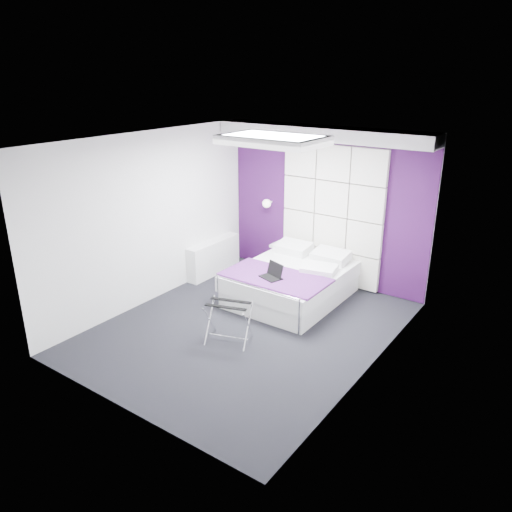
{
  "coord_description": "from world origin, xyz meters",
  "views": [
    {
      "loc": [
        3.69,
        -5.01,
        3.41
      ],
      "look_at": [
        -0.1,
        0.35,
        0.95
      ],
      "focal_mm": 35.0,
      "sensor_mm": 36.0,
      "label": 1
    }
  ],
  "objects": [
    {
      "name": "skylight",
      "position": [
        0.0,
        0.6,
        2.55
      ],
      "size": [
        1.36,
        0.86,
        0.12
      ],
      "primitive_type": null,
      "color": "white",
      "rests_on": "ceiling"
    },
    {
      "name": "headboard",
      "position": [
        0.15,
        2.14,
        1.17
      ],
      "size": [
        1.8,
        0.08,
        2.3
      ],
      "primitive_type": null,
      "color": "white",
      "rests_on": "wall_back"
    },
    {
      "name": "radiator",
      "position": [
        -1.69,
        1.3,
        0.3
      ],
      "size": [
        0.22,
        1.2,
        0.6
      ],
      "primitive_type": "cube",
      "color": "white",
      "rests_on": "floor"
    },
    {
      "name": "soffit",
      "position": [
        0.0,
        1.95,
        2.5
      ],
      "size": [
        3.58,
        0.5,
        0.2
      ],
      "primitive_type": "cube",
      "color": "white",
      "rests_on": "wall_back"
    },
    {
      "name": "accent_wall",
      "position": [
        0.0,
        2.19,
        1.3
      ],
      "size": [
        3.58,
        0.02,
        2.58
      ],
      "primitive_type": "cube",
      "color": "#380F42",
      "rests_on": "wall_back"
    },
    {
      "name": "ceiling",
      "position": [
        0.0,
        0.0,
        2.6
      ],
      "size": [
        4.4,
        4.4,
        0.0
      ],
      "primitive_type": "plane",
      "rotation": [
        3.14,
        0.0,
        0.0
      ],
      "color": "white",
      "rests_on": "wall_back"
    },
    {
      "name": "wall_right",
      "position": [
        1.8,
        0.0,
        1.3
      ],
      "size": [
        0.0,
        4.4,
        4.4
      ],
      "primitive_type": "plane",
      "rotation": [
        1.57,
        0.0,
        -1.57
      ],
      "color": "silver",
      "rests_on": "floor"
    },
    {
      "name": "floor",
      "position": [
        0.0,
        0.0,
        0.0
      ],
      "size": [
        4.4,
        4.4,
        0.0
      ],
      "primitive_type": "plane",
      "color": "black",
      "rests_on": "ground"
    },
    {
      "name": "nightstand",
      "position": [
        -0.68,
        2.02,
        0.51
      ],
      "size": [
        0.42,
        0.32,
        0.05
      ],
      "primitive_type": "cube",
      "color": "white",
      "rests_on": "wall_back"
    },
    {
      "name": "wall_lamp",
      "position": [
        -1.05,
        2.06,
        1.22
      ],
      "size": [
        0.15,
        0.15,
        0.15
      ],
      "primitive_type": "sphere",
      "color": "white",
      "rests_on": "wall_back"
    },
    {
      "name": "bed",
      "position": [
        -0.01,
        1.19,
        0.28
      ],
      "size": [
        1.58,
        1.9,
        0.67
      ],
      "color": "white",
      "rests_on": "floor"
    },
    {
      "name": "wall_back",
      "position": [
        0.0,
        2.2,
        1.3
      ],
      "size": [
        3.6,
        0.0,
        3.6
      ],
      "primitive_type": "plane",
      "rotation": [
        1.57,
        0.0,
        0.0
      ],
      "color": "silver",
      "rests_on": "floor"
    },
    {
      "name": "laptop",
      "position": [
        -0.03,
        0.67,
        0.59
      ],
      "size": [
        0.32,
        0.23,
        0.23
      ],
      "rotation": [
        0.0,
        0.0,
        -0.32
      ],
      "color": "black",
      "rests_on": "bed"
    },
    {
      "name": "luggage_rack",
      "position": [
        0.01,
        -0.43,
        0.28
      ],
      "size": [
        0.56,
        0.41,
        0.55
      ],
      "rotation": [
        0.0,
        0.0,
        0.32
      ],
      "color": "silver",
      "rests_on": "floor"
    },
    {
      "name": "wall_left",
      "position": [
        -1.8,
        0.0,
        1.3
      ],
      "size": [
        0.0,
        4.4,
        4.4
      ],
      "primitive_type": "plane",
      "rotation": [
        1.57,
        0.0,
        1.57
      ],
      "color": "silver",
      "rests_on": "floor"
    }
  ]
}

